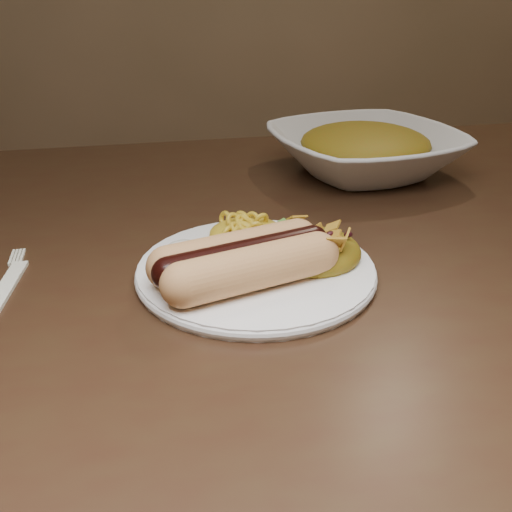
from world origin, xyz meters
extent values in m
cube|color=black|center=(0.00, 0.00, 0.73)|extent=(1.60, 0.90, 0.04)
cylinder|color=black|center=(0.72, 0.37, 0.35)|extent=(0.07, 0.07, 0.71)
cylinder|color=white|center=(0.08, -0.07, 0.76)|extent=(0.28, 0.28, 0.01)
cylinder|color=tan|center=(0.07, -0.11, 0.78)|extent=(0.14, 0.08, 0.04)
cylinder|color=tan|center=(0.07, -0.08, 0.78)|extent=(0.14, 0.08, 0.04)
cylinder|color=black|center=(0.07, -0.09, 0.79)|extent=(0.15, 0.07, 0.03)
ellipsoid|color=gold|center=(0.09, 0.00, 0.78)|extent=(0.10, 0.10, 0.03)
ellipsoid|color=white|center=(0.02, -0.05, 0.78)|extent=(0.05, 0.05, 0.03)
ellipsoid|color=#A33A0A|center=(0.14, -0.06, 0.77)|extent=(0.10, 0.10, 0.04)
cube|color=white|center=(-0.15, -0.04, 0.75)|extent=(0.03, 0.12, 0.00)
imported|color=silver|center=(0.30, 0.22, 0.78)|extent=(0.31, 0.31, 0.06)
ellipsoid|color=#A33A0A|center=(0.30, 0.22, 0.80)|extent=(0.24, 0.24, 0.05)
camera|label=1|loc=(-0.02, -0.58, 1.03)|focal=42.00mm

